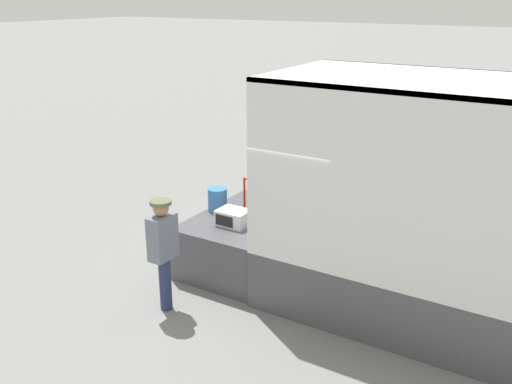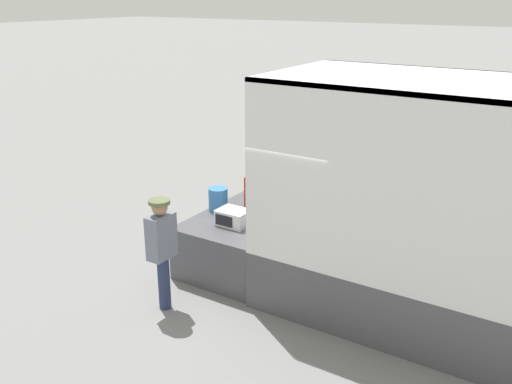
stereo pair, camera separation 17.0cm
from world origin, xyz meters
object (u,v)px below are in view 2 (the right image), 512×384
orange_bucket (218,199)px  microwave (233,217)px  portable_generator (267,197)px  worker_person (162,243)px

orange_bucket → microwave: bearing=-33.2°
portable_generator → orange_bucket: 0.86m
microwave → worker_person: (-0.26, -1.46, 0.04)m
microwave → portable_generator: (0.10, 0.90, 0.10)m
microwave → orange_bucket: orange_bucket is taller
orange_bucket → worker_person: (0.33, -1.84, -0.04)m
portable_generator → orange_bucket: portable_generator is taller
portable_generator → orange_bucket: bearing=-143.6°
microwave → worker_person: size_ratio=0.30×
microwave → worker_person: 1.48m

